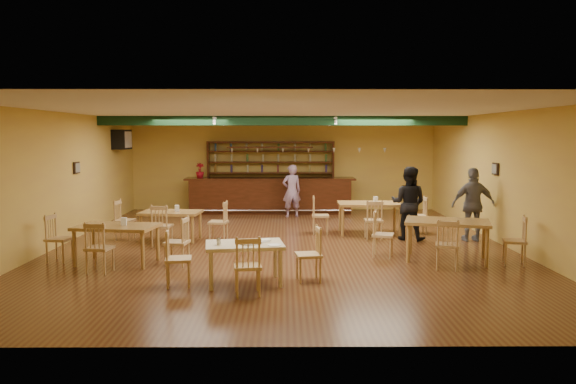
{
  "coord_description": "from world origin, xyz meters",
  "views": [
    {
      "loc": [
        0.05,
        -12.25,
        2.49
      ],
      "look_at": [
        0.13,
        0.6,
        1.15
      ],
      "focal_mm": 34.26,
      "sensor_mm": 36.0,
      "label": 1
    }
  ],
  "objects_px": {
    "dining_table_b": "(369,218)",
    "dining_table_c": "(117,244)",
    "near_table": "(245,263)",
    "patron_right_a": "(408,203)",
    "bar_counter": "(270,195)",
    "dining_table_a": "(171,226)",
    "dining_table_d": "(447,240)",
    "patron_bar": "(292,191)"
  },
  "relations": [
    {
      "from": "dining_table_b",
      "to": "dining_table_c",
      "type": "height_order",
      "value": "dining_table_b"
    },
    {
      "from": "near_table",
      "to": "patron_right_a",
      "type": "distance_m",
      "value": 5.33
    },
    {
      "from": "bar_counter",
      "to": "patron_right_a",
      "type": "bearing_deg",
      "value": -52.82
    },
    {
      "from": "dining_table_c",
      "to": "patron_right_a",
      "type": "relative_size",
      "value": 0.86
    },
    {
      "from": "dining_table_a",
      "to": "dining_table_b",
      "type": "xyz_separation_m",
      "value": [
        4.83,
        0.85,
        0.05
      ]
    },
    {
      "from": "dining_table_b",
      "to": "dining_table_d",
      "type": "distance_m",
      "value": 3.18
    },
    {
      "from": "bar_counter",
      "to": "dining_table_a",
      "type": "height_order",
      "value": "bar_counter"
    },
    {
      "from": "bar_counter",
      "to": "dining_table_b",
      "type": "height_order",
      "value": "bar_counter"
    },
    {
      "from": "dining_table_d",
      "to": "near_table",
      "type": "relative_size",
      "value": 1.25
    },
    {
      "from": "near_table",
      "to": "patron_bar",
      "type": "height_order",
      "value": "patron_bar"
    },
    {
      "from": "dining_table_b",
      "to": "dining_table_d",
      "type": "bearing_deg",
      "value": -69.23
    },
    {
      "from": "dining_table_b",
      "to": "patron_bar",
      "type": "distance_m",
      "value": 3.47
    },
    {
      "from": "dining_table_a",
      "to": "dining_table_c",
      "type": "relative_size",
      "value": 0.92
    },
    {
      "from": "bar_counter",
      "to": "dining_table_d",
      "type": "bearing_deg",
      "value": -61.16
    },
    {
      "from": "dining_table_a",
      "to": "patron_bar",
      "type": "distance_m",
      "value": 4.73
    },
    {
      "from": "bar_counter",
      "to": "dining_table_d",
      "type": "relative_size",
      "value": 3.34
    },
    {
      "from": "dining_table_d",
      "to": "near_table",
      "type": "xyz_separation_m",
      "value": [
        -3.9,
        -1.69,
        -0.06
      ]
    },
    {
      "from": "dining_table_a",
      "to": "dining_table_b",
      "type": "relative_size",
      "value": 0.88
    },
    {
      "from": "dining_table_a",
      "to": "near_table",
      "type": "bearing_deg",
      "value": -55.94
    },
    {
      "from": "dining_table_a",
      "to": "patron_bar",
      "type": "bearing_deg",
      "value": 58.21
    },
    {
      "from": "dining_table_a",
      "to": "patron_right_a",
      "type": "distance_m",
      "value": 5.66
    },
    {
      "from": "dining_table_c",
      "to": "dining_table_d",
      "type": "relative_size",
      "value": 0.94
    },
    {
      "from": "dining_table_b",
      "to": "dining_table_d",
      "type": "xyz_separation_m",
      "value": [
        1.08,
        -3.0,
        0.01
      ]
    },
    {
      "from": "near_table",
      "to": "patron_bar",
      "type": "bearing_deg",
      "value": 75.26
    },
    {
      "from": "dining_table_c",
      "to": "dining_table_b",
      "type": "bearing_deg",
      "value": 39.52
    },
    {
      "from": "patron_right_a",
      "to": "bar_counter",
      "type": "bearing_deg",
      "value": -27.77
    },
    {
      "from": "dining_table_c",
      "to": "near_table",
      "type": "height_order",
      "value": "dining_table_c"
    },
    {
      "from": "dining_table_b",
      "to": "patron_bar",
      "type": "bearing_deg",
      "value": 125.05
    },
    {
      "from": "bar_counter",
      "to": "patron_bar",
      "type": "xyz_separation_m",
      "value": [
        0.67,
        -0.83,
        0.23
      ]
    },
    {
      "from": "bar_counter",
      "to": "patron_bar",
      "type": "relative_size",
      "value": 3.36
    },
    {
      "from": "near_table",
      "to": "bar_counter",
      "type": "bearing_deg",
      "value": 80.47
    },
    {
      "from": "bar_counter",
      "to": "dining_table_b",
      "type": "xyz_separation_m",
      "value": [
        2.6,
        -3.68,
        -0.17
      ]
    },
    {
      "from": "patron_bar",
      "to": "patron_right_a",
      "type": "xyz_separation_m",
      "value": [
        2.73,
        -3.65,
        0.07
      ]
    },
    {
      "from": "dining_table_a",
      "to": "dining_table_c",
      "type": "height_order",
      "value": "dining_table_c"
    },
    {
      "from": "bar_counter",
      "to": "patron_right_a",
      "type": "distance_m",
      "value": 5.63
    },
    {
      "from": "bar_counter",
      "to": "patron_right_a",
      "type": "relative_size",
      "value": 3.08
    },
    {
      "from": "dining_table_d",
      "to": "patron_bar",
      "type": "xyz_separation_m",
      "value": [
        -3.01,
        5.85,
        0.4
      ]
    },
    {
      "from": "dining_table_a",
      "to": "patron_bar",
      "type": "height_order",
      "value": "patron_bar"
    },
    {
      "from": "dining_table_b",
      "to": "near_table",
      "type": "relative_size",
      "value": 1.23
    },
    {
      "from": "dining_table_b",
      "to": "patron_bar",
      "type": "xyz_separation_m",
      "value": [
        -1.93,
        2.85,
        0.4
      ]
    },
    {
      "from": "patron_bar",
      "to": "patron_right_a",
      "type": "relative_size",
      "value": 0.92
    },
    {
      "from": "near_table",
      "to": "patron_bar",
      "type": "distance_m",
      "value": 7.6
    }
  ]
}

